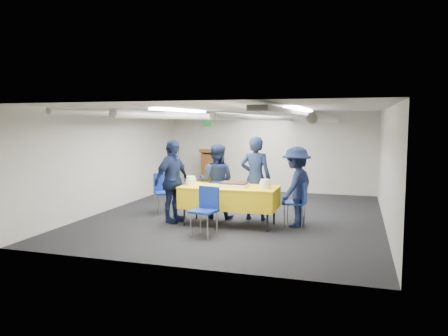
{
  "coord_description": "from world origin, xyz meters",
  "views": [
    {
      "loc": [
        2.45,
        -8.96,
        2.01
      ],
      "look_at": [
        -0.24,
        -0.2,
        1.05
      ],
      "focal_mm": 35.0,
      "sensor_mm": 36.0,
      "label": 1
    }
  ],
  "objects": [
    {
      "name": "plate_stack_left",
      "position": [
        -0.71,
        -0.93,
        0.85
      ],
      "size": [
        0.21,
        0.21,
        0.17
      ],
      "color": "white",
      "rests_on": "serving_table"
    },
    {
      "name": "chair_near",
      "position": [
        -0.1,
        -1.74,
        0.53
      ],
      "size": [
        0.49,
        0.49,
        0.87
      ],
      "color": "gray",
      "rests_on": "ground"
    },
    {
      "name": "sailor_b",
      "position": [
        -0.37,
        -0.34,
        0.78
      ],
      "size": [
        0.79,
        0.63,
        1.56
      ],
      "primitive_type": "imported",
      "rotation": [
        0.0,
        0.0,
        3.2
      ],
      "color": "black",
      "rests_on": "ground"
    },
    {
      "name": "chair_left",
      "position": [
        -1.69,
        -0.11,
        0.53
      ],
      "size": [
        0.59,
        0.59,
        0.87
      ],
      "color": "gray",
      "rests_on": "ground"
    },
    {
      "name": "room_shell",
      "position": [
        0.09,
        0.41,
        1.81
      ],
      "size": [
        6.0,
        7.0,
        2.3
      ],
      "color": "beige",
      "rests_on": "ground"
    },
    {
      "name": "sailor_d",
      "position": [
        1.34,
        -0.6,
        0.78
      ],
      "size": [
        0.85,
        1.13,
        1.55
      ],
      "primitive_type": "imported",
      "rotation": [
        0.0,
        0.0,
        -1.87
      ],
      "color": "black",
      "rests_on": "ground"
    },
    {
      "name": "sailor_a",
      "position": [
        0.46,
        -0.27,
        0.87
      ],
      "size": [
        0.64,
        0.42,
        1.74
      ],
      "primitive_type": "imported",
      "rotation": [
        0.0,
        0.0,
        3.13
      ],
      "color": "black",
      "rests_on": "ground"
    },
    {
      "name": "sheet_cake",
      "position": [
        0.18,
        -0.89,
        0.81
      ],
      "size": [
        0.53,
        0.41,
        0.09
      ],
      "color": "white",
      "rests_on": "serving_table"
    },
    {
      "name": "serving_table",
      "position": [
        0.08,
        -0.88,
        0.56
      ],
      "size": [
        1.88,
        0.91,
        0.77
      ],
      "color": "black",
      "rests_on": "ground"
    },
    {
      "name": "plate_stack_right",
      "position": [
        0.8,
        -0.93,
        0.85
      ],
      "size": [
        0.21,
        0.21,
        0.17
      ],
      "color": "white",
      "rests_on": "serving_table"
    },
    {
      "name": "ground",
      "position": [
        0.0,
        0.0,
        0.0
      ],
      "size": [
        7.0,
        7.0,
        0.0
      ],
      "primitive_type": "plane",
      "color": "black",
      "rests_on": "ground"
    },
    {
      "name": "chair_right",
      "position": [
        1.39,
        -0.54,
        0.53
      ],
      "size": [
        0.44,
        0.44,
        0.87
      ],
      "color": "gray",
      "rests_on": "ground"
    },
    {
      "name": "sailor_c",
      "position": [
        -1.1,
        -0.96,
        0.83
      ],
      "size": [
        0.66,
        1.05,
        1.67
      ],
      "primitive_type": "imported",
      "rotation": [
        0.0,
        0.0,
        1.3
      ],
      "color": "black",
      "rests_on": "ground"
    },
    {
      "name": "podium",
      "position": [
        -1.6,
        3.05,
        0.61
      ],
      "size": [
        0.62,
        0.53,
        1.25
      ],
      "color": "brown",
      "rests_on": "ground"
    }
  ]
}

